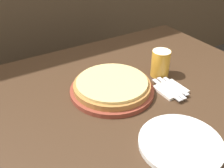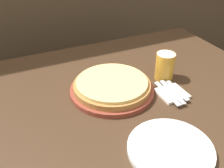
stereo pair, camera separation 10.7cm
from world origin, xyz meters
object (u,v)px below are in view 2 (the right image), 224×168
Objects in this scene: beer_glass at (165,65)px; dinner_plate at (170,149)px; spoon at (177,90)px; pizza_on_board at (112,87)px; dinner_knife at (172,92)px; fork at (167,93)px.

dinner_plate is (-0.23, -0.38, -0.06)m from beer_glass.
spoon is (0.21, 0.25, 0.01)m from dinner_plate.
spoon is (-0.02, -0.12, -0.05)m from beer_glass.
pizza_on_board is 1.94× the size of dinner_knife.
dinner_knife is at bearing -29.08° from pizza_on_board.
beer_glass is 0.14m from spoon.
spoon is (0.03, 0.00, 0.00)m from dinner_knife.
dinner_knife is at bearing -108.69° from beer_glass.
fork is at bearing -118.31° from beer_glass.
beer_glass is 0.80× the size of spoon.
spoon is at bearing 50.04° from dinner_plate.
fork and spoon have the same top height.
fork is at bearing 180.00° from spoon.
pizza_on_board is at bearing 147.84° from fork.
dinner_knife is 0.03m from spoon.
pizza_on_board is 0.23m from fork.
dinner_plate is 1.78× the size of spoon.
pizza_on_board reaches higher than dinner_knife.
spoon is at bearing 0.00° from fork.
fork is 0.03m from dinner_knife.
dinner_plate is at bearing -85.28° from pizza_on_board.
beer_glass is at bearing 82.15° from spoon.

